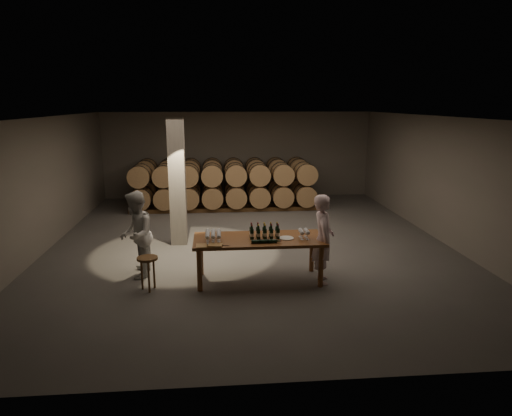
{
  "coord_description": "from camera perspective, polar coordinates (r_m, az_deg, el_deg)",
  "views": [
    {
      "loc": [
        -0.82,
        -11.2,
        3.56
      ],
      "look_at": [
        0.1,
        -0.71,
        1.1
      ],
      "focal_mm": 32.0,
      "sensor_mm": 36.0,
      "label": 1
    }
  ],
  "objects": [
    {
      "name": "person_man",
      "position": [
        9.16,
        8.38,
        -3.86
      ],
      "size": [
        0.51,
        0.71,
        1.8
      ],
      "primitive_type": "imported",
      "rotation": [
        0.0,
        0.0,
        1.44
      ],
      "color": "silver",
      "rests_on": "ground"
    },
    {
      "name": "notebook_corner",
      "position": [
        8.67,
        -6.84,
        -4.73
      ],
      "size": [
        0.2,
        0.26,
        0.02
      ],
      "primitive_type": "cube",
      "rotation": [
        0.0,
        0.0,
        -0.01
      ],
      "color": "olive",
      "rests_on": "tasting_table"
    },
    {
      "name": "tasting_table",
      "position": [
        9.16,
        0.36,
        -4.41
      ],
      "size": [
        2.6,
        1.1,
        0.9
      ],
      "color": "brown",
      "rests_on": "ground"
    },
    {
      "name": "stool",
      "position": [
        9.03,
        -13.4,
        -6.73
      ],
      "size": [
        0.4,
        0.4,
        0.66
      ],
      "rotation": [
        0.0,
        0.0,
        0.22
      ],
      "color": "brown",
      "rests_on": "ground"
    },
    {
      "name": "notebook_near",
      "position": [
        8.67,
        -5.12,
        -4.66
      ],
      "size": [
        0.3,
        0.26,
        0.03
      ],
      "primitive_type": "cube",
      "rotation": [
        0.0,
        0.0,
        -0.17
      ],
      "color": "olive",
      "rests_on": "tasting_table"
    },
    {
      "name": "bottle_cluster",
      "position": [
        9.12,
        1.08,
        -3.11
      ],
      "size": [
        0.6,
        0.23,
        0.3
      ],
      "color": "black",
      "rests_on": "tasting_table"
    },
    {
      "name": "glass_cluster_left",
      "position": [
        8.99,
        -5.37,
        -3.25
      ],
      "size": [
        0.31,
        0.53,
        0.18
      ],
      "color": "silver",
      "rests_on": "tasting_table"
    },
    {
      "name": "glass_cluster_right",
      "position": [
        9.15,
        6.02,
        -2.96
      ],
      "size": [
        0.2,
        0.31,
        0.18
      ],
      "color": "silver",
      "rests_on": "tasting_table"
    },
    {
      "name": "barrel_stack_front",
      "position": [
        15.25,
        -4.01,
        2.78
      ],
      "size": [
        6.26,
        0.95,
        1.57
      ],
      "color": "brown",
      "rests_on": "ground"
    },
    {
      "name": "barrel_stack_back",
      "position": [
        16.63,
        -4.1,
        3.64
      ],
      "size": [
        6.26,
        0.95,
        1.57
      ],
      "color": "brown",
      "rests_on": "ground"
    },
    {
      "name": "plate",
      "position": [
        9.13,
        3.81,
        -3.77
      ],
      "size": [
        0.29,
        0.29,
        0.02
      ],
      "primitive_type": "cylinder",
      "color": "white",
      "rests_on": "tasting_table"
    },
    {
      "name": "person_woman",
      "position": [
        9.68,
        -14.77,
        -3.24
      ],
      "size": [
        0.71,
        0.9,
        1.8
      ],
      "primitive_type": "imported",
      "rotation": [
        0.0,
        0.0,
        -1.53
      ],
      "color": "silver",
      "rests_on": "ground"
    },
    {
      "name": "lying_bottles",
      "position": [
        8.81,
        1.09,
        -4.19
      ],
      "size": [
        0.58,
        0.07,
        0.07
      ],
      "color": "black",
      "rests_on": "tasting_table"
    },
    {
      "name": "pen",
      "position": [
        8.67,
        -3.81,
        -4.72
      ],
      "size": [
        0.14,
        0.02,
        0.01
      ],
      "primitive_type": "cylinder",
      "rotation": [
        0.0,
        1.57,
        -0.07
      ],
      "color": "black",
      "rests_on": "tasting_table"
    },
    {
      "name": "room",
      "position": [
        11.61,
        -9.81,
        3.23
      ],
      "size": [
        12.0,
        12.0,
        12.0
      ],
      "color": "#53504E",
      "rests_on": "ground"
    }
  ]
}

